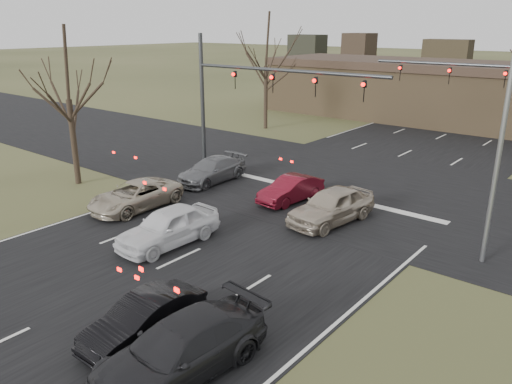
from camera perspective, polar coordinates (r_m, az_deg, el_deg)
ground at (r=17.69m, az=-16.04°, el=-10.71°), size 360.00×360.00×0.00m
road_cross at (r=28.14m, az=9.48°, el=0.89°), size 200.00×14.00×0.02m
building at (r=48.12m, az=25.83°, el=9.85°), size 42.40×10.40×5.30m
mast_arm_near at (r=28.39m, az=-1.42°, el=11.75°), size 12.12×0.24×8.00m
mast_arm_far at (r=32.40m, az=27.03°, el=10.53°), size 11.12×0.24×8.00m
streetlight_right_near at (r=19.16m, az=26.10°, el=8.15°), size 2.34×0.25×10.00m
tree_left_near at (r=28.55m, az=-21.05°, el=13.62°), size 5.10×5.10×8.50m
tree_left_far at (r=42.42m, az=1.15°, el=17.07°), size 5.70×5.70×9.50m
car_silver_suv at (r=24.63m, az=-13.62°, el=-0.38°), size 2.29×4.79×1.32m
car_white_sedan at (r=20.33m, az=-9.99°, el=-3.90°), size 1.96×4.55×1.53m
car_black_hatch at (r=14.72m, az=-12.64°, el=-13.95°), size 1.38×3.83×1.25m
car_charcoal_sedan at (r=13.23m, az=-8.66°, el=-17.33°), size 2.50×5.14×1.44m
car_grey_ahead at (r=28.24m, az=-5.05°, el=2.52°), size 1.99×4.65×1.34m
car_red_ahead at (r=24.99m, az=4.01°, el=0.31°), size 1.70×3.92×1.25m
car_silver_ahead at (r=22.47m, az=8.62°, el=-1.55°), size 2.48×4.83×1.57m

